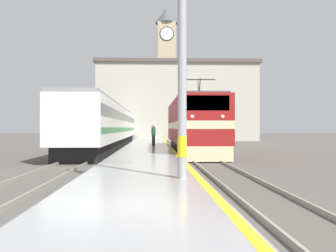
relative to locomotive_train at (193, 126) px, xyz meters
name	(u,v)px	position (x,y,z in m)	size (l,w,h in m)	color
ground_plane	(149,148)	(-3.22, 9.44, -1.99)	(200.00, 200.00, 0.00)	#514C47
platform	(148,148)	(-3.22, 4.44, -1.77)	(3.65, 140.00, 0.44)	#999999
rail_track_near	(187,150)	(0.00, 4.44, -1.96)	(2.83, 140.00, 0.16)	#514C47
rail_track_far	(103,150)	(-6.87, 4.44, -1.96)	(2.83, 140.00, 0.16)	#514C47
locomotive_train	(193,126)	(0.00, 0.00, 0.00)	(2.92, 14.83, 4.87)	black
passenger_train	(110,126)	(-6.87, 9.41, 0.08)	(2.92, 35.64, 3.83)	black
catenary_mast	(185,32)	(-1.95, -16.56, 2.60)	(2.32, 0.27, 8.37)	#9E9EA3
person_on_platform	(153,134)	(-2.78, 4.47, -0.65)	(0.34, 0.34, 1.73)	#23232D
clock_tower	(166,69)	(-0.47, 39.42, 9.92)	(3.80, 3.80, 22.51)	tan
station_building	(177,101)	(0.74, 30.89, 3.86)	(23.77, 7.84, 11.64)	#B7B2A3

